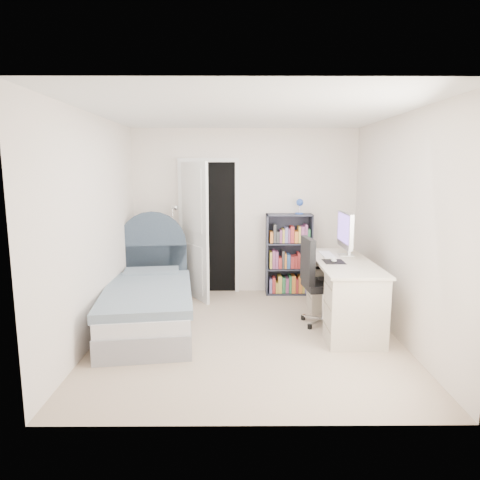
{
  "coord_description": "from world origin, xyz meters",
  "views": [
    {
      "loc": [
        -0.11,
        -4.73,
        1.9
      ],
      "look_at": [
        -0.08,
        0.44,
        1.04
      ],
      "focal_mm": 32.0,
      "sensor_mm": 36.0,
      "label": 1
    }
  ],
  "objects_px": {
    "floor_lamp": "(175,258)",
    "desk": "(342,290)",
    "bed": "(149,301)",
    "bookcase": "(289,258)",
    "nightstand": "(150,272)",
    "office_chair": "(318,277)"
  },
  "relations": [
    {
      "from": "nightstand",
      "to": "bookcase",
      "type": "distance_m",
      "value": 2.1
    },
    {
      "from": "nightstand",
      "to": "bookcase",
      "type": "xyz_separation_m",
      "value": [
        2.08,
        0.22,
        0.16
      ]
    },
    {
      "from": "floor_lamp",
      "to": "desk",
      "type": "bearing_deg",
      "value": -30.5
    },
    {
      "from": "floor_lamp",
      "to": "bed",
      "type": "bearing_deg",
      "value": -95.82
    },
    {
      "from": "floor_lamp",
      "to": "office_chair",
      "type": "height_order",
      "value": "floor_lamp"
    },
    {
      "from": "nightstand",
      "to": "bed",
      "type": "bearing_deg",
      "value": -79.37
    },
    {
      "from": "desk",
      "to": "nightstand",
      "type": "bearing_deg",
      "value": 156.59
    },
    {
      "from": "office_chair",
      "to": "desk",
      "type": "bearing_deg",
      "value": -3.41
    },
    {
      "from": "desk",
      "to": "bookcase",
      "type": "bearing_deg",
      "value": 110.35
    },
    {
      "from": "nightstand",
      "to": "office_chair",
      "type": "distance_m",
      "value": 2.53
    },
    {
      "from": "bookcase",
      "to": "bed",
      "type": "bearing_deg",
      "value": -144.98
    },
    {
      "from": "bed",
      "to": "office_chair",
      "type": "distance_m",
      "value": 2.09
    },
    {
      "from": "bed",
      "to": "floor_lamp",
      "type": "height_order",
      "value": "floor_lamp"
    },
    {
      "from": "bookcase",
      "to": "nightstand",
      "type": "bearing_deg",
      "value": -173.91
    },
    {
      "from": "floor_lamp",
      "to": "desk",
      "type": "relative_size",
      "value": 0.83
    },
    {
      "from": "desk",
      "to": "office_chair",
      "type": "relative_size",
      "value": 1.53
    },
    {
      "from": "bed",
      "to": "bookcase",
      "type": "distance_m",
      "value": 2.31
    },
    {
      "from": "floor_lamp",
      "to": "bookcase",
      "type": "xyz_separation_m",
      "value": [
        1.74,
        0.02,
        0.0
      ]
    },
    {
      "from": "nightstand",
      "to": "office_chair",
      "type": "relative_size",
      "value": 0.56
    },
    {
      "from": "office_chair",
      "to": "bookcase",
      "type": "bearing_deg",
      "value": 98.25
    },
    {
      "from": "bookcase",
      "to": "desk",
      "type": "xyz_separation_m",
      "value": [
        0.5,
        -1.34,
        -0.12
      ]
    },
    {
      "from": "nightstand",
      "to": "floor_lamp",
      "type": "height_order",
      "value": "floor_lamp"
    }
  ]
}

